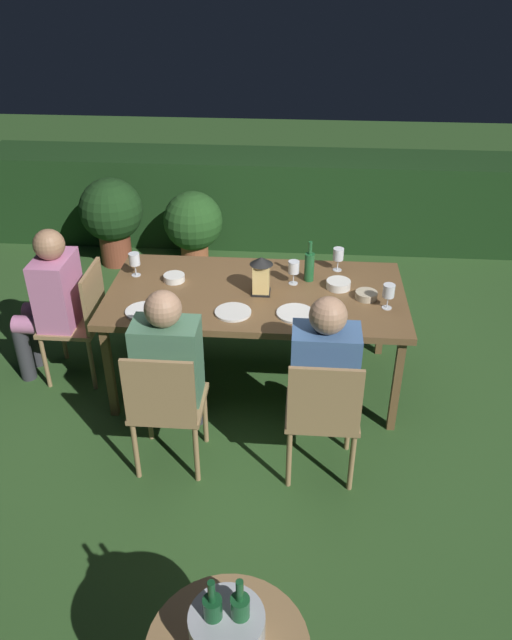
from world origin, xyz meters
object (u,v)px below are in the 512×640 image
Objects in this scene: chair_side_left_b at (323,412)px; bowl_bread at (174,278)px; lantern_centerpiece at (261,273)px; wine_glass_b at (134,260)px; green_bottle_on_table at (309,266)px; plate_a at (233,312)px; ice_bucket at (227,629)px; wine_glass_a at (294,268)px; dining_table at (256,298)px; person_in_pink at (50,298)px; wine_glass_d at (389,292)px; chair_side_left_a at (166,404)px; wine_glass_c at (338,255)px; potted_plant_corner at (193,224)px; plate_b at (144,311)px; person_in_green at (171,363)px; chair_head_near at (81,317)px; bowl_olives at (366,295)px; person_in_blue at (324,370)px; potted_plant_by_hedge at (112,214)px; bowl_salad at (338,284)px.

bowl_bread is at bearing 135.25° from chair_side_left_b.
lantern_centerpiece is 0.92m from wine_glass_b.
green_bottle_on_table is (-0.10, 1.10, 0.37)m from chair_side_left_b.
plate_a is at bearing -32.32° from wine_glass_b.
wine_glass_a is at bearing 86.51° from ice_bucket.
bowl_bread is (0.29, -0.06, -0.09)m from wine_glass_b.
dining_table is 0.90m from wine_glass_b.
person_in_pink reaches higher than bowl_bread.
wine_glass_b is 1.00× the size of wine_glass_d.
chair_side_left_a is at bearing -116.38° from dining_table.
potted_plant_corner is (-1.31, 1.51, -0.43)m from wine_glass_c.
plate_a is 0.57m from plate_b.
lantern_centerpiece is (0.49, 0.69, 0.26)m from person_in_green.
chair_side_left_b reaches higher than bowl_bread.
chair_head_near is 1.65m from green_bottle_on_table.
plate_b is 1.63× the size of bowl_olives.
person_in_blue is 1.32m from bowl_bread.
person_in_pink is 7.92× the size of bowl_olives.
potted_plant_by_hedge is (-1.10, 2.77, 0.03)m from chair_side_left_a.
lantern_centerpiece is at bearing -143.91° from wine_glass_a.
chair_head_near is 1.55m from wine_glass_a.
chair_head_near is (-1.25, 0.00, -0.21)m from dining_table.
wine_glass_c reaches higher than bowl_olives.
person_in_green is at bearing 167.74° from chair_side_left_b.
person_in_green reaches higher than wine_glass_a.
chair_side_left_b is at bearing -28.11° from chair_head_near.
potted_plant_corner is (-0.85, 4.29, -0.33)m from ice_bucket.
chair_side_left_b is 1.33m from wine_glass_c.
wine_glass_b and wine_glass_c have the same top height.
chair_head_near is 2.00m from bowl_olives.
bowl_bread is at bearing 169.02° from dining_table.
wine_glass_d is (0.82, -0.14, -0.03)m from lantern_centerpiece.
chair_side_left_b is at bearing 0.00° from chair_side_left_a.
wine_glass_c reaches higher than plate_b.
wine_glass_b is at bearing 169.25° from wine_glass_d.
bowl_olives is (0.38, -0.23, -0.08)m from green_bottle_on_table.
chair_side_left_b is 0.88m from plate_a.
person_in_blue is at bearing -52.18° from potted_plant_by_hedge.
wine_glass_c is (0.56, 0.37, 0.17)m from dining_table.
bowl_salad is (0.10, 1.00, 0.29)m from chair_side_left_b.
wine_glass_b reaches higher than potted_plant_by_hedge.
wine_glass_b is (-1.31, 0.88, 0.23)m from person_in_blue.
potted_plant_corner is at bearing 115.01° from person_in_blue.
wine_glass_a is 1.16× the size of bowl_olives.
ice_bucket is at bearing -101.91° from person_in_blue.
plate_a is at bearing -41.87° from bowl_bread.
bowl_olives is (0.70, -0.02, -0.12)m from lantern_centerpiece.
person_in_green is (0.00, 0.20, 0.15)m from chair_side_left_a.
dining_table is 0.33m from wine_glass_a.
plate_b is at bearing -156.80° from lantern_centerpiece.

